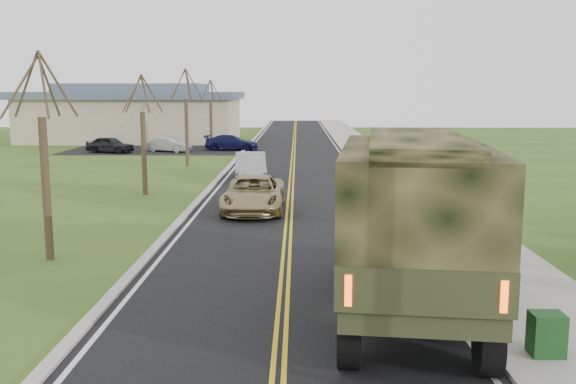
{
  "coord_description": "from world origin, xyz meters",
  "views": [
    {
      "loc": [
        0.33,
        -8.35,
        4.94
      ],
      "look_at": [
        0.03,
        11.53,
        1.8
      ],
      "focal_mm": 40.0,
      "sensor_mm": 36.0,
      "label": 1
    }
  ],
  "objects_px": {
    "suv_champagne": "(254,194)",
    "utility_box_near": "(547,334)",
    "sedan_silver": "(251,167)",
    "military_truck": "(412,214)"
  },
  "relations": [
    {
      "from": "suv_champagne",
      "to": "sedan_silver",
      "type": "bearing_deg",
      "value": 95.36
    },
    {
      "from": "suv_champagne",
      "to": "utility_box_near",
      "type": "relative_size",
      "value": 6.58
    },
    {
      "from": "military_truck",
      "to": "sedan_silver",
      "type": "height_order",
      "value": "military_truck"
    },
    {
      "from": "sedan_silver",
      "to": "utility_box_near",
      "type": "distance_m",
      "value": 25.01
    },
    {
      "from": "sedan_silver",
      "to": "suv_champagne",
      "type": "bearing_deg",
      "value": -89.92
    },
    {
      "from": "military_truck",
      "to": "suv_champagne",
      "type": "relative_size",
      "value": 1.59
    },
    {
      "from": "military_truck",
      "to": "suv_champagne",
      "type": "bearing_deg",
      "value": 115.5
    },
    {
      "from": "suv_champagne",
      "to": "utility_box_near",
      "type": "distance_m",
      "value": 16.1
    },
    {
      "from": "sedan_silver",
      "to": "military_truck",
      "type": "bearing_deg",
      "value": -81.76
    },
    {
      "from": "suv_champagne",
      "to": "utility_box_near",
      "type": "bearing_deg",
      "value": -66.13
    }
  ]
}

